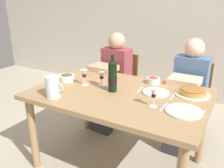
% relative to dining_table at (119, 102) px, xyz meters
% --- Properties ---
extents(ground_plane, '(8.00, 8.00, 0.00)m').
position_rel_dining_table_xyz_m(ground_plane, '(0.00, 0.00, -0.67)').
color(ground_plane, '#B2A893').
extents(back_wall, '(8.00, 0.10, 2.80)m').
position_rel_dining_table_xyz_m(back_wall, '(0.00, 2.07, 0.73)').
color(back_wall, beige).
rests_on(back_wall, ground).
extents(dining_table, '(1.50, 1.00, 0.76)m').
position_rel_dining_table_xyz_m(dining_table, '(0.00, 0.00, 0.00)').
color(dining_table, '#9E7A51').
rests_on(dining_table, ground).
extents(wine_bottle, '(0.08, 0.08, 0.33)m').
position_rel_dining_table_xyz_m(wine_bottle, '(-0.07, -0.01, 0.23)').
color(wine_bottle, black).
rests_on(wine_bottle, dining_table).
extents(water_pitcher, '(0.17, 0.12, 0.18)m').
position_rel_dining_table_xyz_m(water_pitcher, '(-0.42, -0.37, 0.17)').
color(water_pitcher, silver).
rests_on(water_pitcher, dining_table).
extents(baked_tart, '(0.29, 0.29, 0.06)m').
position_rel_dining_table_xyz_m(baked_tart, '(0.57, 0.25, 0.12)').
color(baked_tart, silver).
rests_on(baked_tart, dining_table).
extents(salad_bowl, '(0.13, 0.13, 0.07)m').
position_rel_dining_table_xyz_m(salad_bowl, '(0.17, 0.37, 0.13)').
color(salad_bowl, silver).
rests_on(salad_bowl, dining_table).
extents(olive_bowl, '(0.16, 0.16, 0.07)m').
position_rel_dining_table_xyz_m(olive_bowl, '(-0.61, 0.02, 0.13)').
color(olive_bowl, white).
rests_on(olive_bowl, dining_table).
extents(wine_glass_left_diner, '(0.07, 0.07, 0.15)m').
position_rel_dining_table_xyz_m(wine_glass_left_diner, '(-0.37, 0.00, 0.20)').
color(wine_glass_left_diner, silver).
rests_on(wine_glass_left_diner, dining_table).
extents(wine_glass_right_diner, '(0.07, 0.07, 0.13)m').
position_rel_dining_table_xyz_m(wine_glass_right_diner, '(-0.22, 0.07, 0.19)').
color(wine_glass_right_diner, silver).
rests_on(wine_glass_right_diner, dining_table).
extents(wine_glass_centre, '(0.06, 0.06, 0.14)m').
position_rel_dining_table_xyz_m(wine_glass_centre, '(0.36, -0.13, 0.19)').
color(wine_glass_centre, silver).
rests_on(wine_glass_centre, dining_table).
extents(dinner_plate_left_setting, '(0.23, 0.23, 0.01)m').
position_rel_dining_table_xyz_m(dinner_plate_left_setting, '(0.28, 0.14, 0.10)').
color(dinner_plate_left_setting, white).
rests_on(dinner_plate_left_setting, dining_table).
extents(dinner_plate_right_setting, '(0.26, 0.26, 0.01)m').
position_rel_dining_table_xyz_m(dinner_plate_right_setting, '(0.58, -0.11, 0.10)').
color(dinner_plate_right_setting, silver).
rests_on(dinner_plate_right_setting, dining_table).
extents(fork_left_setting, '(0.03, 0.16, 0.00)m').
position_rel_dining_table_xyz_m(fork_left_setting, '(0.13, 0.14, 0.09)').
color(fork_left_setting, silver).
rests_on(fork_left_setting, dining_table).
extents(knife_left_setting, '(0.02, 0.18, 0.00)m').
position_rel_dining_table_xyz_m(knife_left_setting, '(0.43, 0.14, 0.09)').
color(knife_left_setting, silver).
rests_on(knife_left_setting, dining_table).
extents(knife_right_setting, '(0.04, 0.18, 0.00)m').
position_rel_dining_table_xyz_m(knife_right_setting, '(0.70, -0.11, 0.09)').
color(knife_right_setting, silver).
rests_on(knife_right_setting, dining_table).
extents(spoon_right_setting, '(0.02, 0.16, 0.00)m').
position_rel_dining_table_xyz_m(spoon_right_setting, '(0.43, -0.11, 0.09)').
color(spoon_right_setting, silver).
rests_on(spoon_right_setting, dining_table).
extents(chair_left, '(0.43, 0.43, 0.87)m').
position_rel_dining_table_xyz_m(chair_left, '(-0.44, 0.90, -0.17)').
color(chair_left, brown).
rests_on(chair_left, ground).
extents(diner_left, '(0.36, 0.52, 1.16)m').
position_rel_dining_table_xyz_m(diner_left, '(-0.46, 0.67, -0.05)').
color(diner_left, '#8E3D42').
rests_on(diner_left, ground).
extents(chair_right, '(0.41, 0.41, 0.87)m').
position_rel_dining_table_xyz_m(chair_right, '(0.45, 0.91, -0.17)').
color(chair_right, brown).
rests_on(chair_right, ground).
extents(diner_right, '(0.35, 0.51, 1.16)m').
position_rel_dining_table_xyz_m(diner_right, '(0.45, 0.67, -0.05)').
color(diner_right, '#4C6B93').
rests_on(diner_right, ground).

